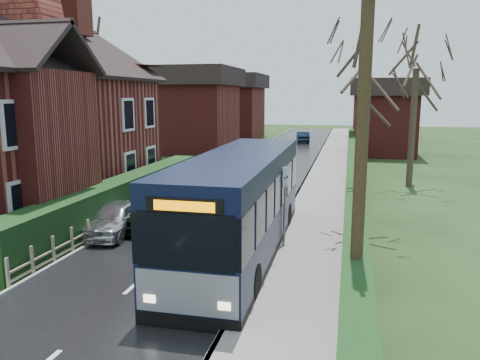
% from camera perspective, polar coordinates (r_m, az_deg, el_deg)
% --- Properties ---
extents(ground, '(140.00, 140.00, 0.00)m').
position_cam_1_polar(ground, '(15.09, -9.42, -9.72)').
color(ground, '#314D21').
rests_on(ground, ground).
extents(road, '(6.00, 100.00, 0.02)m').
position_cam_1_polar(road, '(24.27, -0.39, -1.89)').
color(road, black).
rests_on(road, ground).
extents(pavement, '(2.50, 100.00, 0.14)m').
position_cam_1_polar(pavement, '(23.65, 9.68, -2.21)').
color(pavement, slate).
rests_on(pavement, ground).
extents(kerb_right, '(0.12, 100.00, 0.14)m').
position_cam_1_polar(kerb_right, '(23.75, 6.79, -2.09)').
color(kerb_right, gray).
rests_on(kerb_right, ground).
extents(kerb_left, '(0.12, 100.00, 0.10)m').
position_cam_1_polar(kerb_left, '(25.13, -7.17, -1.45)').
color(kerb_left, gray).
rests_on(kerb_left, ground).
extents(front_hedge, '(1.20, 16.00, 1.60)m').
position_cam_1_polar(front_hedge, '(20.84, -14.17, -2.02)').
color(front_hedge, black).
rests_on(front_hedge, ground).
extents(picket_fence, '(0.10, 16.00, 0.90)m').
position_cam_1_polar(picket_fence, '(20.59, -12.27, -3.09)').
color(picket_fence, tan).
rests_on(picket_fence, ground).
extents(right_wall_hedge, '(0.60, 50.00, 1.80)m').
position_cam_1_polar(right_wall_hedge, '(23.43, 13.53, -0.10)').
color(right_wall_hedge, maroon).
rests_on(right_wall_hedge, ground).
extents(brick_house, '(9.30, 14.60, 10.30)m').
position_cam_1_polar(brick_house, '(22.86, -25.77, 7.39)').
color(brick_house, maroon).
rests_on(brick_house, ground).
extents(bus, '(2.54, 10.83, 3.28)m').
position_cam_1_polar(bus, '(15.18, 0.03, -3.05)').
color(bus, black).
rests_on(bus, ground).
extents(car_silver, '(1.71, 3.68, 1.22)m').
position_cam_1_polar(car_silver, '(18.07, -14.92, -4.55)').
color(car_silver, silver).
rests_on(car_silver, ground).
extents(car_green, '(2.67, 4.93, 1.36)m').
position_cam_1_polar(car_green, '(19.03, -9.35, -3.38)').
color(car_green, black).
rests_on(car_green, ground).
extents(car_distant, '(1.86, 3.86, 1.22)m').
position_cam_1_polar(car_distant, '(51.83, 7.65, 5.20)').
color(car_distant, black).
rests_on(car_distant, ground).
extents(bus_stop_sign, '(0.18, 0.42, 2.78)m').
position_cam_1_polar(bus_stop_sign, '(16.06, 5.49, -1.62)').
color(bus_stop_sign, slate).
rests_on(bus_stop_sign, ground).
extents(telegraph_pole, '(0.26, 0.98, 7.56)m').
position_cam_1_polar(telegraph_pole, '(9.68, 14.52, 2.23)').
color(telegraph_pole, '#302315').
rests_on(telegraph_pole, ground).
extents(tree_right_near, '(4.06, 4.06, 8.77)m').
position_cam_1_polar(tree_right_near, '(18.24, 14.99, 14.43)').
color(tree_right_near, '#34271E').
rests_on(tree_right_near, ground).
extents(tree_right_far, '(4.87, 4.87, 9.40)m').
position_cam_1_polar(tree_right_far, '(28.05, 20.76, 13.51)').
color(tree_right_far, '#35291F').
rests_on(tree_right_far, ground).
extents(tree_house_side, '(4.77, 4.77, 10.85)m').
position_cam_1_polar(tree_house_side, '(33.84, -16.56, 14.93)').
color(tree_house_side, '#33271E').
rests_on(tree_house_side, ground).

